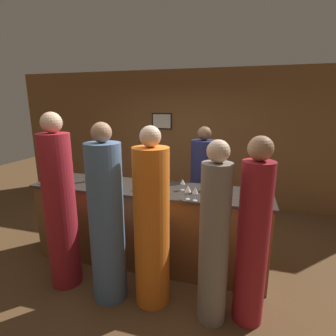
{
  "coord_description": "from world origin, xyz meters",
  "views": [
    {
      "loc": [
        1.14,
        -3.03,
        2.11
      ],
      "look_at": [
        0.24,
        0.1,
        1.31
      ],
      "focal_mm": 28.0,
      "sensor_mm": 36.0,
      "label": 1
    }
  ],
  "objects_px": {
    "guest_1": "(152,226)",
    "wine_bottle_1": "(94,173)",
    "guest_3": "(107,221)",
    "wine_bottle_0": "(265,185)",
    "wine_bottle_2": "(205,182)",
    "guest_0": "(214,241)",
    "guest_4": "(253,239)",
    "guest_2": "(60,208)",
    "bartender": "(202,191)"
  },
  "relations": [
    {
      "from": "bartender",
      "to": "guest_4",
      "type": "xyz_separation_m",
      "value": [
        0.69,
        -1.41,
        0.05
      ]
    },
    {
      "from": "guest_0",
      "to": "wine_bottle_0",
      "type": "height_order",
      "value": "guest_0"
    },
    {
      "from": "guest_0",
      "to": "guest_4",
      "type": "xyz_separation_m",
      "value": [
        0.35,
        0.09,
        0.02
      ]
    },
    {
      "from": "guest_0",
      "to": "guest_1",
      "type": "relative_size",
      "value": 0.95
    },
    {
      "from": "guest_2",
      "to": "guest_3",
      "type": "xyz_separation_m",
      "value": [
        0.62,
        -0.07,
        -0.05
      ]
    },
    {
      "from": "wine_bottle_0",
      "to": "wine_bottle_1",
      "type": "bearing_deg",
      "value": -178.0
    },
    {
      "from": "guest_0",
      "to": "guest_3",
      "type": "xyz_separation_m",
      "value": [
        -1.13,
        0.01,
        0.04
      ]
    },
    {
      "from": "guest_3",
      "to": "wine_bottle_1",
      "type": "bearing_deg",
      "value": 127.77
    },
    {
      "from": "guest_2",
      "to": "wine_bottle_2",
      "type": "height_order",
      "value": "guest_2"
    },
    {
      "from": "guest_2",
      "to": "wine_bottle_1",
      "type": "relative_size",
      "value": 7.13
    },
    {
      "from": "wine_bottle_1",
      "to": "guest_2",
      "type": "bearing_deg",
      "value": -88.11
    },
    {
      "from": "guest_4",
      "to": "wine_bottle_2",
      "type": "bearing_deg",
      "value": 126.93
    },
    {
      "from": "wine_bottle_0",
      "to": "wine_bottle_1",
      "type": "height_order",
      "value": "wine_bottle_1"
    },
    {
      "from": "guest_3",
      "to": "wine_bottle_1",
      "type": "relative_size",
      "value": 6.82
    },
    {
      "from": "bartender",
      "to": "wine_bottle_2",
      "type": "xyz_separation_m",
      "value": [
        0.12,
        -0.66,
        0.34
      ]
    },
    {
      "from": "guest_3",
      "to": "guest_2",
      "type": "bearing_deg",
      "value": 173.82
    },
    {
      "from": "guest_2",
      "to": "wine_bottle_1",
      "type": "distance_m",
      "value": 0.8
    },
    {
      "from": "guest_2",
      "to": "guest_4",
      "type": "relative_size",
      "value": 1.1
    },
    {
      "from": "guest_3",
      "to": "wine_bottle_2",
      "type": "distance_m",
      "value": 1.26
    },
    {
      "from": "guest_2",
      "to": "guest_3",
      "type": "height_order",
      "value": "guest_2"
    },
    {
      "from": "guest_1",
      "to": "guest_2",
      "type": "bearing_deg",
      "value": 179.94
    },
    {
      "from": "bartender",
      "to": "wine_bottle_0",
      "type": "distance_m",
      "value": 1.06
    },
    {
      "from": "guest_1",
      "to": "guest_3",
      "type": "height_order",
      "value": "guest_3"
    },
    {
      "from": "guest_0",
      "to": "guest_2",
      "type": "bearing_deg",
      "value": 177.39
    },
    {
      "from": "guest_2",
      "to": "guest_3",
      "type": "bearing_deg",
      "value": -6.18
    },
    {
      "from": "guest_4",
      "to": "wine_bottle_2",
      "type": "distance_m",
      "value": 0.98
    },
    {
      "from": "guest_2",
      "to": "wine_bottle_2",
      "type": "distance_m",
      "value": 1.73
    },
    {
      "from": "bartender",
      "to": "guest_3",
      "type": "xyz_separation_m",
      "value": [
        -0.79,
        -1.49,
        0.07
      ]
    },
    {
      "from": "guest_4",
      "to": "wine_bottle_1",
      "type": "height_order",
      "value": "guest_4"
    },
    {
      "from": "guest_1",
      "to": "guest_2",
      "type": "distance_m",
      "value": 1.1
    },
    {
      "from": "wine_bottle_2",
      "to": "wine_bottle_1",
      "type": "bearing_deg",
      "value": 179.67
    },
    {
      "from": "guest_3",
      "to": "wine_bottle_1",
      "type": "xyz_separation_m",
      "value": [
        -0.65,
        0.84,
        0.27
      ]
    },
    {
      "from": "bartender",
      "to": "guest_4",
      "type": "relative_size",
      "value": 0.97
    },
    {
      "from": "guest_2",
      "to": "wine_bottle_2",
      "type": "relative_size",
      "value": 7.28
    },
    {
      "from": "bartender",
      "to": "guest_2",
      "type": "xyz_separation_m",
      "value": [
        -1.41,
        -1.42,
        0.12
      ]
    },
    {
      "from": "guest_1",
      "to": "wine_bottle_1",
      "type": "distance_m",
      "value": 1.4
    },
    {
      "from": "guest_1",
      "to": "guest_3",
      "type": "relative_size",
      "value": 0.99
    },
    {
      "from": "bartender",
      "to": "guest_2",
      "type": "height_order",
      "value": "guest_2"
    },
    {
      "from": "bartender",
      "to": "wine_bottle_1",
      "type": "bearing_deg",
      "value": 24.36
    },
    {
      "from": "wine_bottle_1",
      "to": "wine_bottle_2",
      "type": "relative_size",
      "value": 1.02
    },
    {
      "from": "wine_bottle_0",
      "to": "wine_bottle_1",
      "type": "relative_size",
      "value": 0.97
    },
    {
      "from": "guest_0",
      "to": "guest_4",
      "type": "relative_size",
      "value": 0.98
    },
    {
      "from": "wine_bottle_1",
      "to": "wine_bottle_0",
      "type": "bearing_deg",
      "value": 2.0
    },
    {
      "from": "wine_bottle_1",
      "to": "wine_bottle_2",
      "type": "xyz_separation_m",
      "value": [
        1.56,
        -0.01,
        -0.01
      ]
    },
    {
      "from": "bartender",
      "to": "guest_3",
      "type": "relative_size",
      "value": 0.93
    },
    {
      "from": "bartender",
      "to": "guest_0",
      "type": "xyz_separation_m",
      "value": [
        0.34,
        -1.5,
        0.03
      ]
    },
    {
      "from": "bartender",
      "to": "wine_bottle_0",
      "type": "bearing_deg",
      "value": 145.41
    },
    {
      "from": "wine_bottle_0",
      "to": "wine_bottle_1",
      "type": "xyz_separation_m",
      "value": [
        -2.27,
        -0.08,
        0.01
      ]
    },
    {
      "from": "guest_0",
      "to": "guest_4",
      "type": "distance_m",
      "value": 0.36
    },
    {
      "from": "guest_0",
      "to": "wine_bottle_0",
      "type": "xyz_separation_m",
      "value": [
        0.49,
        0.93,
        0.31
      ]
    }
  ]
}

